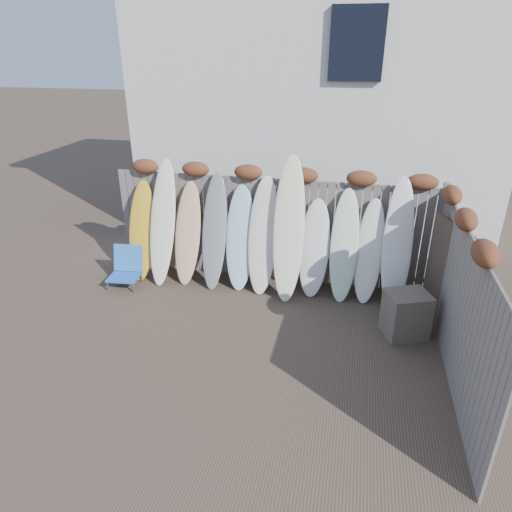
% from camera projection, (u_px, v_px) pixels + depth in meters
% --- Properties ---
extents(ground, '(80.00, 80.00, 0.00)m').
position_uv_depth(ground, '(239.00, 348.00, 6.92)').
color(ground, '#493A2D').
extents(back_fence, '(6.05, 0.28, 2.24)m').
position_uv_depth(back_fence, '(273.00, 221.00, 8.53)').
color(back_fence, slate).
rests_on(back_fence, ground).
extents(right_fence, '(0.28, 4.40, 2.24)m').
position_uv_depth(right_fence, '(460.00, 296.00, 6.08)').
color(right_fence, slate).
rests_on(right_fence, ground).
extents(house, '(8.50, 5.50, 6.33)m').
position_uv_depth(house, '(322.00, 89.00, 11.23)').
color(house, silver).
rests_on(house, ground).
extents(beach_chair, '(0.60, 0.63, 0.74)m').
position_uv_depth(beach_chair, '(126.00, 267.00, 8.66)').
color(beach_chair, blue).
rests_on(beach_chair, ground).
extents(wooden_crate, '(0.78, 0.72, 0.73)m').
position_uv_depth(wooden_crate, '(406.00, 314.00, 7.11)').
color(wooden_crate, '#6F5D53').
rests_on(wooden_crate, ground).
extents(lattice_panel, '(0.44, 1.12, 1.77)m').
position_uv_depth(lattice_panel, '(447.00, 278.00, 7.10)').
color(lattice_panel, '#4A412D').
rests_on(lattice_panel, ground).
extents(surfboard_0, '(0.52, 0.67, 1.87)m').
position_uv_depth(surfboard_0, '(142.00, 231.00, 8.75)').
color(surfboard_0, gold).
rests_on(surfboard_0, ground).
extents(surfboard_1, '(0.56, 0.84, 2.31)m').
position_uv_depth(surfboard_1, '(163.00, 223.00, 8.53)').
color(surfboard_1, white).
rests_on(surfboard_1, ground).
extents(surfboard_2, '(0.55, 0.71, 1.90)m').
position_uv_depth(surfboard_2, '(188.00, 234.00, 8.59)').
color(surfboard_2, '#FF9F7F').
rests_on(surfboard_2, ground).
extents(surfboard_3, '(0.46, 0.75, 2.10)m').
position_uv_depth(surfboard_3, '(214.00, 232.00, 8.40)').
color(surfboard_3, slate).
rests_on(surfboard_3, ground).
extents(surfboard_4, '(0.59, 0.71, 1.89)m').
position_uv_depth(surfboard_4, '(240.00, 238.00, 8.40)').
color(surfboard_4, '#A3C9E2').
rests_on(surfboard_4, ground).
extents(surfboard_5, '(0.55, 0.74, 2.09)m').
position_uv_depth(surfboard_5, '(263.00, 236.00, 8.24)').
color(surfboard_5, silver).
rests_on(surfboard_5, ground).
extents(surfboard_6, '(0.60, 0.90, 2.49)m').
position_uv_depth(surfboard_6, '(289.00, 229.00, 7.99)').
color(surfboard_6, beige).
rests_on(surfboard_6, ground).
extents(surfboard_7, '(0.55, 0.63, 1.73)m').
position_uv_depth(surfboard_7, '(314.00, 248.00, 8.19)').
color(surfboard_7, white).
rests_on(surfboard_7, ground).
extents(surfboard_8, '(0.50, 0.70, 1.95)m').
position_uv_depth(surfboard_8, '(344.00, 246.00, 8.01)').
color(surfboard_8, silver).
rests_on(surfboard_8, ground).
extents(surfboard_9, '(0.53, 0.69, 1.80)m').
position_uv_depth(surfboard_9, '(369.00, 252.00, 7.97)').
color(surfboard_9, white).
rests_on(surfboard_9, ground).
extents(surfboard_10, '(0.49, 0.78, 2.22)m').
position_uv_depth(surfboard_10, '(398.00, 245.00, 7.72)').
color(surfboard_10, white).
rests_on(surfboard_10, ground).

